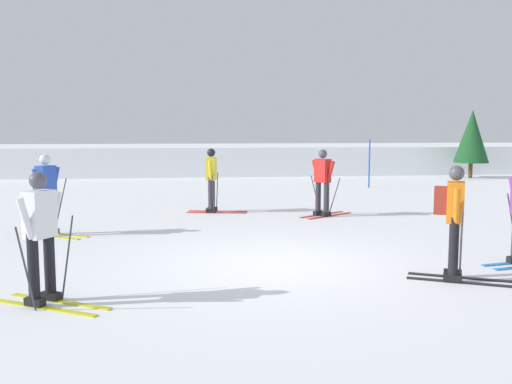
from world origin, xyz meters
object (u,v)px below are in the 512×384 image
skier_white (41,234)px  conifer_far_left (472,136)px  skier_orange (453,217)px  skier_yellow (212,178)px  skier_blue (47,192)px  skier_red (323,181)px  trail_marker_pole (369,163)px

skier_white → conifer_far_left: conifer_far_left is taller
skier_orange → skier_yellow: (-3.30, 7.20, -0.04)m
skier_blue → skier_orange: bearing=-32.3°
skier_white → skier_red: (5.23, 6.75, -0.00)m
trail_marker_pole → conifer_far_left: size_ratio=0.60×
trail_marker_pole → skier_white: bearing=-122.7°
skier_yellow → trail_marker_pole: (6.12, 5.60, 0.00)m
skier_white → trail_marker_pole: trail_marker_pole is taller
skier_blue → skier_yellow: size_ratio=1.00×
skier_red → conifer_far_left: size_ratio=0.56×
skier_white → trail_marker_pole: size_ratio=0.93×
skier_orange → conifer_far_left: bearing=62.1°
skier_red → conifer_far_left: bearing=47.9°
skier_white → skier_red: same height
skier_red → trail_marker_pole: (3.33, 6.58, 0.00)m
skier_white → trail_marker_pole: 15.84m
conifer_far_left → skier_white: bearing=-130.5°
skier_blue → skier_orange: same height
skier_orange → conifer_far_left: (8.70, 16.40, 0.91)m
skier_white → skier_blue: bearing=102.9°
skier_yellow → skier_red: bearing=-19.3°
trail_marker_pole → conifer_far_left: bearing=31.5°
skier_red → trail_marker_pole: 7.37m
skier_blue → skier_white: (1.11, -4.86, -0.00)m
skier_orange → trail_marker_pole: trail_marker_pole is taller
skier_blue → conifer_far_left: 19.71m
skier_yellow → conifer_far_left: size_ratio=0.56×
skier_red → skier_yellow: 2.96m
skier_orange → trail_marker_pole: bearing=77.6°
skier_orange → skier_red: same height
skier_orange → skier_yellow: 7.92m
skier_white → skier_red: bearing=52.2°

